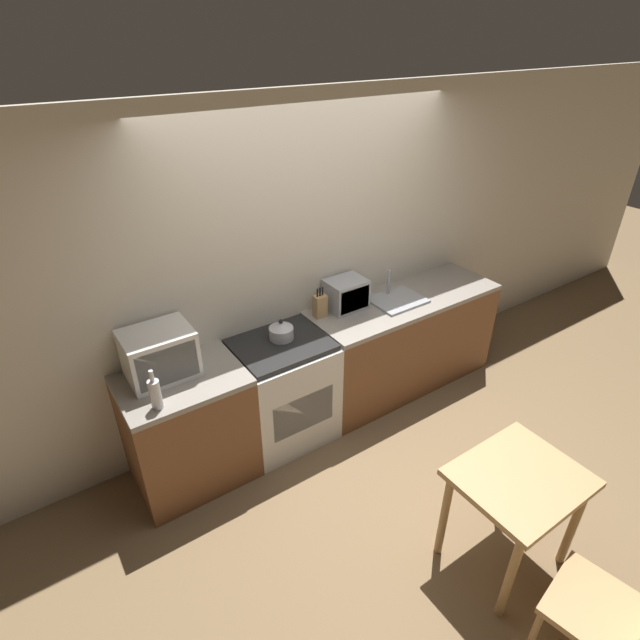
% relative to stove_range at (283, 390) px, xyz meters
% --- Properties ---
extents(ground_plane, '(16.00, 16.00, 0.00)m').
position_rel_stove_range_xyz_m(ground_plane, '(0.48, -0.78, -0.45)').
color(ground_plane, brown).
extents(wall_back, '(10.00, 0.06, 2.60)m').
position_rel_stove_range_xyz_m(wall_back, '(0.48, 0.34, 0.85)').
color(wall_back, beige).
rests_on(wall_back, ground_plane).
extents(counter_left_run, '(0.84, 0.62, 0.90)m').
position_rel_stove_range_xyz_m(counter_left_run, '(-0.78, 0.00, 0.00)').
color(counter_left_run, brown).
rests_on(counter_left_run, ground_plane).
extents(counter_right_run, '(1.79, 0.62, 0.90)m').
position_rel_stove_range_xyz_m(counter_right_run, '(1.26, 0.00, 0.00)').
color(counter_right_run, brown).
rests_on(counter_right_run, ground_plane).
extents(stove_range, '(0.73, 0.62, 0.90)m').
position_rel_stove_range_xyz_m(stove_range, '(0.00, 0.00, 0.00)').
color(stove_range, silver).
rests_on(stove_range, ground_plane).
extents(kettle, '(0.18, 0.18, 0.16)m').
position_rel_stove_range_xyz_m(kettle, '(0.04, 0.05, 0.52)').
color(kettle, '#B7B7BC').
rests_on(kettle, stove_range).
extents(microwave, '(0.45, 0.35, 0.34)m').
position_rel_stove_range_xyz_m(microwave, '(-0.86, 0.11, 0.62)').
color(microwave, silver).
rests_on(microwave, counter_left_run).
extents(bottle, '(0.07, 0.07, 0.28)m').
position_rel_stove_range_xyz_m(bottle, '(-1.00, -0.20, 0.56)').
color(bottle, silver).
rests_on(bottle, counter_left_run).
extents(knife_block, '(0.10, 0.08, 0.26)m').
position_rel_stove_range_xyz_m(knife_block, '(0.46, 0.16, 0.55)').
color(knife_block, tan).
rests_on(knife_block, counter_right_run).
extents(toaster_oven, '(0.32, 0.25, 0.25)m').
position_rel_stove_range_xyz_m(toaster_oven, '(0.73, 0.16, 0.58)').
color(toaster_oven, '#999BA0').
rests_on(toaster_oven, counter_right_run).
extents(sink_basin, '(0.45, 0.36, 0.24)m').
position_rel_stove_range_xyz_m(sink_basin, '(1.16, 0.01, 0.47)').
color(sink_basin, '#999BA0').
rests_on(sink_basin, counter_right_run).
extents(dining_table, '(0.72, 0.61, 0.73)m').
position_rel_stove_range_xyz_m(dining_table, '(0.56, -1.74, 0.16)').
color(dining_table, tan).
rests_on(dining_table, ground_plane).
extents(dining_chair, '(0.53, 0.53, 0.93)m').
position_rel_stove_range_xyz_m(dining_chair, '(0.46, -2.45, 0.05)').
color(dining_chair, tan).
rests_on(dining_chair, ground_plane).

